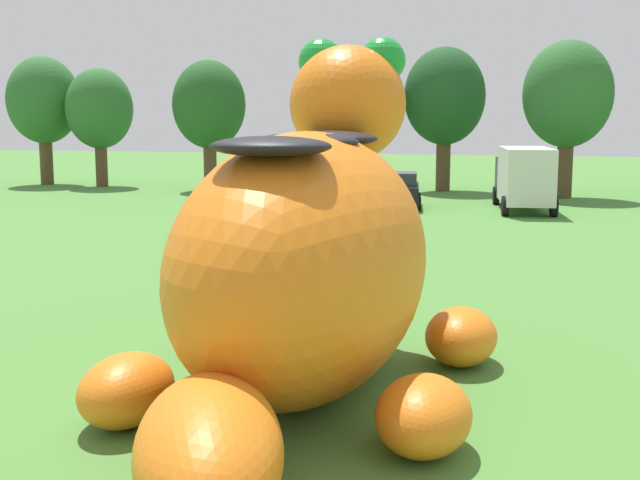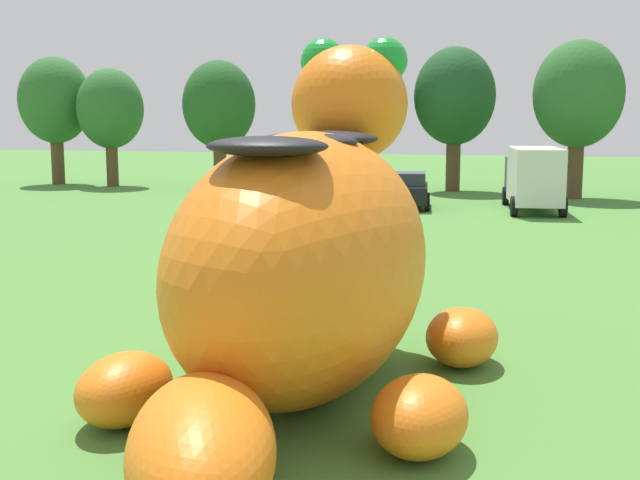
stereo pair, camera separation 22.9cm
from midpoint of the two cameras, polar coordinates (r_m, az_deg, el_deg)
ground_plane at (r=13.73m, az=-5.80°, el=-10.48°), size 160.00×160.00×0.00m
giant_inflatable_creature at (r=13.30m, az=-1.40°, el=-1.36°), size 6.01×11.56×5.96m
car_yellow at (r=41.57m, az=-4.53°, el=3.62°), size 2.26×4.26×1.72m
car_red at (r=40.02m, az=-0.20°, el=3.46°), size 1.98×4.12×1.72m
car_black at (r=40.08m, az=5.39°, el=3.42°), size 2.29×4.27×1.72m
box_truck at (r=39.93m, az=13.62°, el=4.27°), size 2.95×6.59×2.95m
tree_far_left at (r=55.93m, az=-18.54°, el=9.02°), size 4.54×4.54×8.06m
tree_left at (r=53.41m, az=-15.00°, el=8.64°), size 4.08×4.08×7.25m
tree_mid_left at (r=49.64m, az=-7.75°, el=9.12°), size 4.27×4.27×7.58m
tree_centre_left at (r=48.74m, az=2.21°, el=9.33°), size 4.36×4.36×7.74m
tree_centre at (r=49.17m, az=8.40°, el=9.66°), size 4.67×4.67×8.29m
tree_centre_right at (r=46.38m, az=16.48°, el=9.50°), size 4.69×4.69×8.33m
spectator_near_inflatable at (r=33.03m, az=-6.85°, el=2.27°), size 0.38×0.26×1.71m
spectator_by_cars at (r=21.28m, az=-1.30°, el=-1.19°), size 0.38×0.26×1.71m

